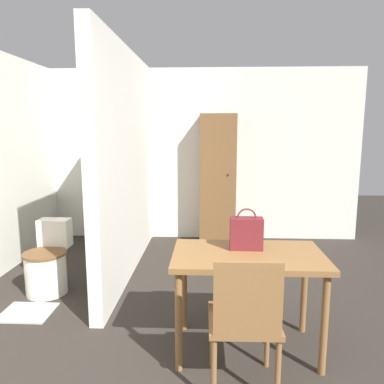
{
  "coord_description": "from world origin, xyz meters",
  "views": [
    {
      "loc": [
        0.32,
        -1.33,
        1.65
      ],
      "look_at": [
        0.15,
        2.25,
        1.03
      ],
      "focal_mm": 35.0,
      "sensor_mm": 36.0,
      "label": 1
    }
  ],
  "objects_px": {
    "dining_table": "(248,266)",
    "handbag": "(246,233)",
    "toilet": "(48,264)",
    "wooden_chair": "(245,318)",
    "wooden_cabinet": "(218,179)"
  },
  "relations": [
    {
      "from": "handbag",
      "to": "wooden_cabinet",
      "type": "xyz_separation_m",
      "value": [
        -0.16,
        2.62,
        0.05
      ]
    },
    {
      "from": "dining_table",
      "to": "toilet",
      "type": "distance_m",
      "value": 2.17
    },
    {
      "from": "dining_table",
      "to": "toilet",
      "type": "height_order",
      "value": "dining_table"
    },
    {
      "from": "toilet",
      "to": "handbag",
      "type": "distance_m",
      "value": 2.17
    },
    {
      "from": "wooden_chair",
      "to": "dining_table",
      "type": "bearing_deg",
      "value": 81.63
    },
    {
      "from": "toilet",
      "to": "wooden_cabinet",
      "type": "distance_m",
      "value": 2.58
    },
    {
      "from": "toilet",
      "to": "handbag",
      "type": "xyz_separation_m",
      "value": [
        1.91,
        -0.84,
        0.6
      ]
    },
    {
      "from": "handbag",
      "to": "wooden_chair",
      "type": "bearing_deg",
      "value": -95.49
    },
    {
      "from": "wooden_chair",
      "to": "handbag",
      "type": "bearing_deg",
      "value": 83.73
    },
    {
      "from": "dining_table",
      "to": "handbag",
      "type": "distance_m",
      "value": 0.24
    },
    {
      "from": "dining_table",
      "to": "handbag",
      "type": "xyz_separation_m",
      "value": [
        -0.01,
        0.1,
        0.22
      ]
    },
    {
      "from": "wooden_chair",
      "to": "toilet",
      "type": "bearing_deg",
      "value": 142.04
    },
    {
      "from": "dining_table",
      "to": "wooden_chair",
      "type": "height_order",
      "value": "wooden_chair"
    },
    {
      "from": "wooden_chair",
      "to": "toilet",
      "type": "distance_m",
      "value": 2.34
    },
    {
      "from": "wooden_chair",
      "to": "toilet",
      "type": "height_order",
      "value": "wooden_chair"
    }
  ]
}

